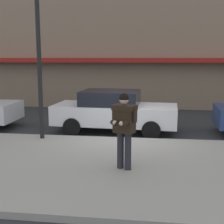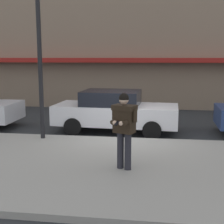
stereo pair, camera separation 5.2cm
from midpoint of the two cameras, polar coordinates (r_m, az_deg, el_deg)
The scene contains 6 objects.
ground_plane at distance 10.59m, azimuth 2.07°, elevation -5.08°, with size 80.00×80.00×0.00m, color #2B2D30.
sidewalk at distance 7.80m, azimuth 7.38°, elevation -10.19°, with size 32.00×5.30×0.14m, color #99968E.
curb_paint_line at distance 10.59m, azimuth 7.51°, elevation -5.14°, with size 28.00×0.12×0.01m, color silver.
parked_sedan_mid at distance 11.55m, azimuth 0.67°, elevation 0.21°, with size 4.60×2.13×1.54m.
man_texting_on_phone at distance 7.21m, azimuth 2.42°, elevation -2.01°, with size 0.61×0.65×1.81m.
street_lamp_post at distance 10.18m, azimuth -13.02°, elevation 11.93°, with size 0.36×0.36×4.88m.
Camera 2 is at (1.03, -10.17, 2.74)m, focal length 50.00 mm.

